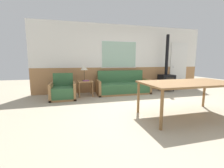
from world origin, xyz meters
name	(u,v)px	position (x,y,z in m)	size (l,w,h in m)	color
ground_plane	(156,109)	(0.00, 0.00, 0.00)	(16.00, 16.00, 0.00)	#B2A58C
wall_back	(124,59)	(-0.01, 2.63, 1.36)	(7.20, 0.09, 2.70)	#AD7A4C
couch	(123,87)	(-0.21, 2.07, 0.26)	(2.03, 0.78, 0.88)	#9E7042
armchair	(63,91)	(-2.41, 1.74, 0.26)	(0.81, 0.76, 0.84)	#9E7042
side_table	(85,83)	(-1.66, 2.05, 0.45)	(0.52, 0.52, 0.55)	#9E7042
table_lamp	(84,68)	(-1.68, 2.14, 0.99)	(0.26, 0.26, 0.55)	#4C3823
book_stack	(86,81)	(-1.64, 1.96, 0.56)	(0.22, 0.14, 0.03)	#994C84
dining_table	(188,85)	(0.40, -0.60, 0.72)	(2.07, 1.10, 0.78)	olive
wood_stove	(166,78)	(1.75, 2.15, 0.54)	(0.58, 0.50, 2.33)	black
entry_door	(178,66)	(2.64, 2.57, 1.03)	(0.86, 0.09, 2.07)	white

